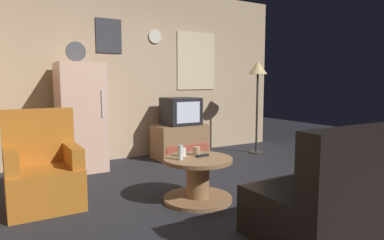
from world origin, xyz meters
TOP-DOWN VIEW (x-y plane):
  - ground_plane at (0.00, 0.00)m, footprint 12.00×12.00m
  - wall_with_art at (0.01, 2.45)m, footprint 5.20×0.12m
  - fridge at (-1.14, 2.00)m, footprint 0.60×0.62m
  - tv_stand at (0.42, 1.98)m, footprint 0.84×0.53m
  - crt_tv at (0.43, 1.98)m, footprint 0.54×0.51m
  - standing_lamp at (1.75, 1.63)m, footprint 0.32×0.32m
  - coffee_table at (-0.39, 0.11)m, footprint 0.72×0.72m
  - wine_glass at (-0.59, 0.12)m, footprint 0.05×0.05m
  - mug_ceramic_white at (-0.49, 0.25)m, footprint 0.08×0.08m
  - mug_ceramic_tan at (-0.33, 0.23)m, footprint 0.08×0.08m
  - remote_control at (-0.32, 0.14)m, footprint 0.15×0.06m
  - armchair at (-1.80, 0.78)m, footprint 0.68×0.68m
  - couch at (0.35, -1.16)m, footprint 1.70×0.80m

SIDE VIEW (x-z plane):
  - ground_plane at x=0.00m, z-range 0.00..0.00m
  - coffee_table at x=-0.39m, z-range 0.00..0.46m
  - tv_stand at x=0.42m, z-range 0.00..0.54m
  - couch at x=0.35m, z-range -0.15..0.77m
  - armchair at x=-1.80m, z-range -0.14..0.82m
  - remote_control at x=-0.32m, z-range 0.46..0.48m
  - mug_ceramic_white at x=-0.49m, z-range 0.46..0.55m
  - mug_ceramic_tan at x=-0.33m, z-range 0.46..0.55m
  - wine_glass at x=-0.59m, z-range 0.46..0.61m
  - fridge at x=-1.14m, z-range -0.13..1.64m
  - crt_tv at x=0.43m, z-range 0.54..0.98m
  - standing_lamp at x=1.75m, z-range 0.56..2.15m
  - wall_with_art at x=0.01m, z-range 0.00..2.77m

